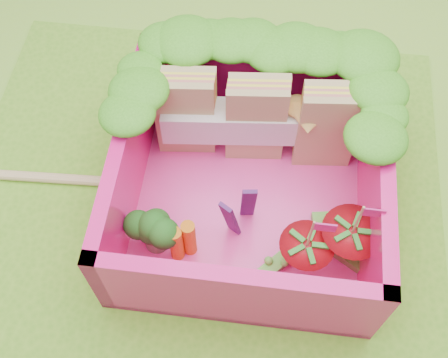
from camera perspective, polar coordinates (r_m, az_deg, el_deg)
name	(u,v)px	position (r m, az deg, el deg)	size (l,w,h in m)	color
ground	(198,217)	(3.04, -2.62, -3.84)	(14.00, 14.00, 0.00)	#94CF3A
placemat	(198,215)	(3.03, -2.63, -3.72)	(2.60, 2.60, 0.03)	#67B027
bento_floor	(248,203)	(3.02, 2.43, -2.43)	(1.30, 1.30, 0.05)	#FF41A6
bento_box	(250,179)	(2.80, 2.62, -0.02)	(1.30, 1.30, 0.55)	#FE157F
lettuce_ruffle	(262,62)	(2.82, 3.86, 11.79)	(1.43, 0.77, 0.11)	#3D941B
sandwich_stack	(258,119)	(2.95, 3.43, 6.07)	(1.06, 0.26, 0.55)	tan
broccoli	(154,228)	(2.74, -7.16, -4.94)	(0.33, 0.33, 0.26)	#63A851
carrot_sticks	(183,241)	(2.75, -4.20, -6.30)	(0.13, 0.11, 0.27)	orange
purple_wedges	(239,211)	(2.75, 1.58, -3.26)	(0.15, 0.14, 0.38)	#4D1A5B
strawberry_left	(304,255)	(2.74, 8.12, -7.69)	(0.26, 0.26, 0.50)	#BB160B
strawberry_right	(347,244)	(2.78, 12.39, -6.44)	(0.29, 0.29, 0.53)	#BB160B
snap_peas	(321,245)	(2.89, 9.81, -6.63)	(0.62, 0.49, 0.05)	#5AB739
chopsticks	(42,177)	(3.25, -18.00, 0.16)	(2.02, 0.15, 0.05)	#E4BD7D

